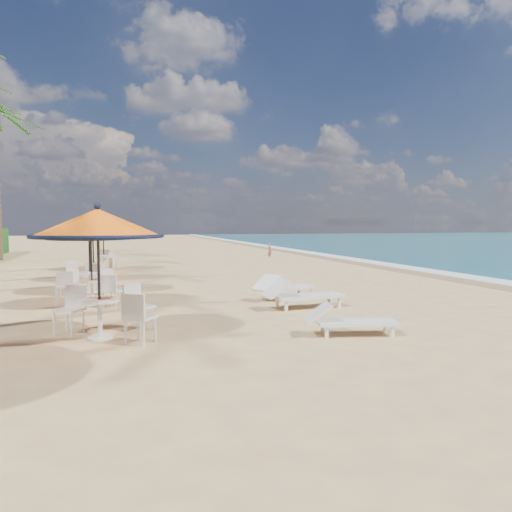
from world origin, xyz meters
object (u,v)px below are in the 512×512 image
at_px(station_4, 104,230).
at_px(lounger_far, 283,287).
at_px(station_2, 89,240).
at_px(station_3, 92,235).
at_px(lounger_mid, 301,294).
at_px(lounger_near, 347,320).
at_px(station_1, 90,238).
at_px(station_0, 101,240).

xyz_separation_m(station_4, lounger_far, (5.12, -10.66, -1.54)).
bearing_deg(station_2, station_3, 90.24).
distance_m(station_2, lounger_mid, 7.17).
bearing_deg(lounger_mid, lounger_near, -99.53).
xyz_separation_m(station_3, lounger_mid, (5.39, -8.06, -1.40)).
height_order(station_1, lounger_far, station_1).
height_order(station_0, lounger_far, station_0).
relative_size(station_2, station_4, 0.93).
height_order(lounger_near, lounger_mid, lounger_mid).
bearing_deg(station_1, station_2, 93.23).
height_order(station_4, lounger_mid, station_4).
bearing_deg(station_4, lounger_far, -64.35).
bearing_deg(lounger_far, lounger_near, -120.86).
relative_size(station_1, station_3, 1.04).
height_order(station_0, station_1, station_0).
height_order(station_0, station_4, station_0).
bearing_deg(station_2, lounger_far, -27.96).
bearing_deg(lounger_near, lounger_far, 98.75).
distance_m(station_4, lounger_near, 16.27).
distance_m(lounger_near, lounger_far, 4.82).
bearing_deg(station_4, station_3, -94.94).
bearing_deg(station_0, station_4, 90.56).
distance_m(station_3, lounger_near, 12.43).
bearing_deg(station_3, station_4, 85.06).
xyz_separation_m(station_0, lounger_far, (4.98, 3.69, -1.55)).
relative_size(station_0, lounger_far, 1.20).
bearing_deg(lounger_far, station_1, 150.45).
distance_m(lounger_near, lounger_mid, 3.17).
bearing_deg(lounger_far, station_3, 103.75).
bearing_deg(station_2, lounger_mid, -40.26).
relative_size(station_1, lounger_far, 1.10).
distance_m(station_1, station_2, 2.65).
distance_m(station_4, lounger_far, 11.93).
bearing_deg(station_3, station_0, -87.12).
relative_size(station_3, lounger_near, 1.21).
bearing_deg(lounger_far, station_0, -170.27).
bearing_deg(station_2, station_1, -86.77).
xyz_separation_m(station_0, station_2, (-0.49, 6.59, -0.21)).
relative_size(lounger_near, lounger_far, 0.88).
height_order(station_0, station_3, station_0).
bearing_deg(station_0, station_1, 94.99).
bearing_deg(station_2, lounger_near, -56.36).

